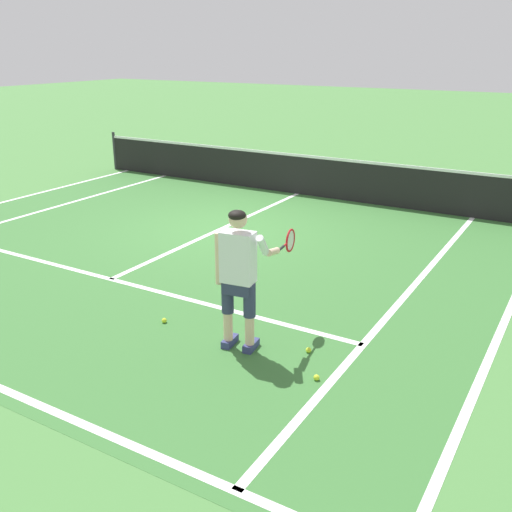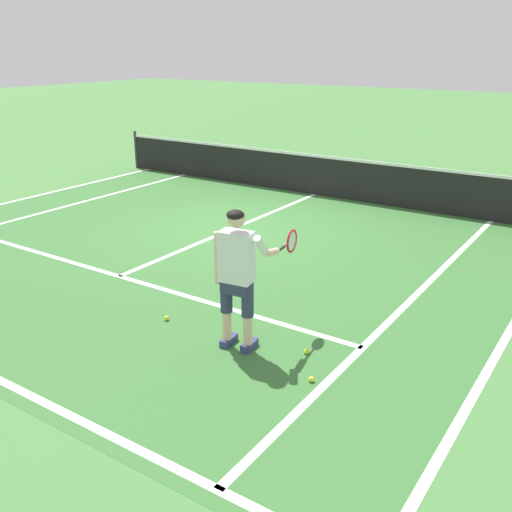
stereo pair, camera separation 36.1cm
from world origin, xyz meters
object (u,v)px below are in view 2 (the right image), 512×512
Objects in this scene: tennis_ball_near_feet at (311,379)px; tennis_ball_by_baseline at (307,351)px; tennis_ball_mid_court at (166,318)px; tennis_player at (238,270)px.

tennis_ball_by_baseline is at bearing 123.98° from tennis_ball_near_feet.
tennis_ball_by_baseline and tennis_ball_mid_court have the same top height.
tennis_player is at bearing -2.25° from tennis_ball_mid_court.
tennis_player is at bearing -158.44° from tennis_ball_by_baseline.
tennis_ball_mid_court is at bearing 177.75° from tennis_player.
tennis_ball_near_feet is at bearing -56.02° from tennis_ball_by_baseline.
tennis_ball_near_feet is 1.00× the size of tennis_ball_by_baseline.
tennis_player is at bearing 169.65° from tennis_ball_near_feet.
tennis_ball_mid_court is (-1.21, 0.05, -0.96)m from tennis_player.
tennis_player is 1.47m from tennis_ball_near_feet.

